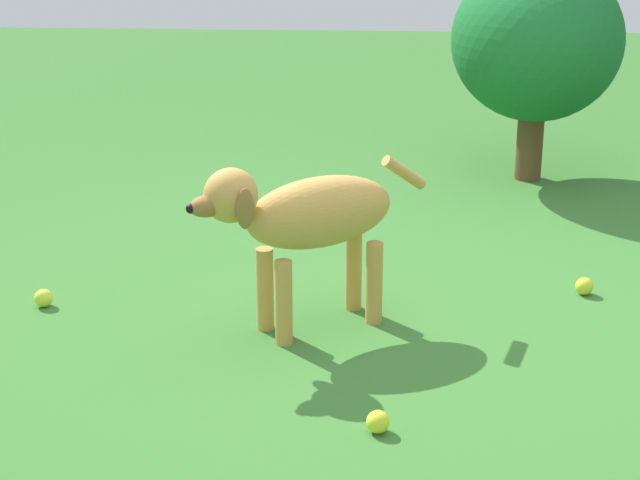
# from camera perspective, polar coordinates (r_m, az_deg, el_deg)

# --- Properties ---
(ground) EXTENTS (14.00, 14.00, 0.00)m
(ground) POSITION_cam_1_polar(r_m,az_deg,el_deg) (3.70, 3.67, -4.22)
(ground) COLOR #38722D
(dog) EXTENTS (0.54, 0.78, 0.61)m
(dog) POSITION_cam_1_polar(r_m,az_deg,el_deg) (3.46, -0.76, 1.25)
(dog) COLOR #C69347
(dog) RESTS_ON ground
(tennis_ball_0) EXTENTS (0.07, 0.07, 0.07)m
(tennis_ball_0) POSITION_cam_1_polar(r_m,az_deg,el_deg) (3.99, 14.26, -2.46)
(tennis_ball_0) COLOR yellow
(tennis_ball_0) RESTS_ON ground
(tennis_ball_1) EXTENTS (0.07, 0.07, 0.07)m
(tennis_ball_1) POSITION_cam_1_polar(r_m,az_deg,el_deg) (3.89, -14.88, -3.09)
(tennis_ball_1) COLOR #C9E136
(tennis_ball_1) RESTS_ON ground
(tennis_ball_2) EXTENTS (0.07, 0.07, 0.07)m
(tennis_ball_2) POSITION_cam_1_polar(r_m,az_deg,el_deg) (4.57, -1.92, 0.97)
(tennis_ball_2) COLOR #C4D431
(tennis_ball_2) RESTS_ON ground
(tennis_ball_3) EXTENTS (0.07, 0.07, 0.07)m
(tennis_ball_3) POSITION_cam_1_polar(r_m,az_deg,el_deg) (2.96, 3.18, -9.89)
(tennis_ball_3) COLOR yellow
(tennis_ball_3) RESTS_ON ground
(shrub_near) EXTENTS (0.93, 0.84, 1.10)m
(shrub_near) POSITION_cam_1_polar(r_m,az_deg,el_deg) (5.31, 11.76, 10.60)
(shrub_near) COLOR brown
(shrub_near) RESTS_ON ground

